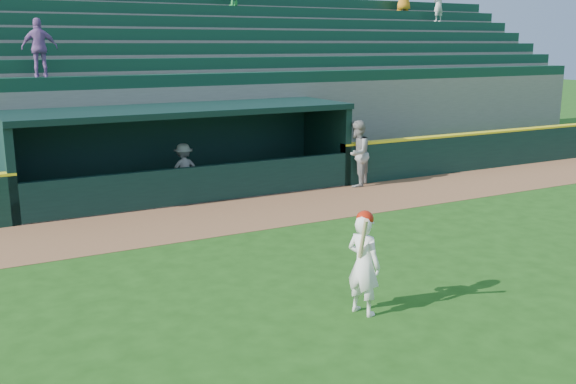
# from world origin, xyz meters

# --- Properties ---
(ground) EXTENTS (120.00, 120.00, 0.00)m
(ground) POSITION_xyz_m (0.00, 0.00, 0.00)
(ground) COLOR #1B4611
(ground) RESTS_ON ground
(warning_track) EXTENTS (40.00, 3.00, 0.01)m
(warning_track) POSITION_xyz_m (0.00, 4.90, 0.01)
(warning_track) COLOR brown
(warning_track) RESTS_ON ground
(field_wall_right) EXTENTS (15.50, 0.30, 1.20)m
(field_wall_right) POSITION_xyz_m (12.25, 6.55, 0.60)
(field_wall_right) COLOR black
(field_wall_right) RESTS_ON ground
(wall_stripe_right) EXTENTS (15.50, 0.32, 0.06)m
(wall_stripe_right) POSITION_xyz_m (12.25, 6.55, 1.23)
(wall_stripe_right) COLOR yellow
(wall_stripe_right) RESTS_ON field_wall_right
(dugout_player_front) EXTENTS (1.21, 1.19, 1.97)m
(dugout_player_front) POSITION_xyz_m (4.82, 6.28, 0.98)
(dugout_player_front) COLOR gray
(dugout_player_front) RESTS_ON ground
(dugout_player_inside) EXTENTS (0.95, 0.56, 1.46)m
(dugout_player_inside) POSITION_xyz_m (-0.08, 7.63, 0.73)
(dugout_player_inside) COLOR #9FA09A
(dugout_player_inside) RESTS_ON ground
(dugout) EXTENTS (9.40, 2.80, 2.46)m
(dugout) POSITION_xyz_m (0.00, 8.00, 1.36)
(dugout) COLOR #63635E
(dugout) RESTS_ON ground
(stands) EXTENTS (34.50, 6.28, 7.60)m
(stands) POSITION_xyz_m (-0.05, 12.58, 2.41)
(stands) COLOR slate
(stands) RESTS_ON ground
(batter_at_plate) EXTENTS (0.59, 0.80, 1.69)m
(batter_at_plate) POSITION_xyz_m (-0.32, -1.49, 0.85)
(batter_at_plate) COLOR white
(batter_at_plate) RESTS_ON ground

